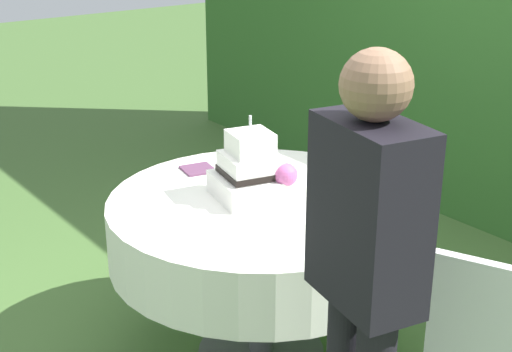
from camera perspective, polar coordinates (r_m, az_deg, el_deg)
The scene contains 9 objects.
ground_plane at distance 3.46m, azimuth 0.40°, elevation -13.61°, with size 20.00×20.00×0.00m, color #476B33.
cake_table at distance 3.15m, azimuth 0.43°, elevation -4.13°, with size 1.31×1.31×0.77m.
wedding_cake at distance 3.07m, azimuth -0.29°, elevation 0.28°, with size 0.36×0.35×0.36m.
serving_plate_near at distance 3.06m, azimuth 9.89°, elevation -2.29°, with size 0.10×0.10×0.01m, color white.
serving_plate_far at distance 2.72m, azimuth 6.65°, elevation -5.17°, with size 0.11×0.11×0.01m, color white.
serving_plate_left at distance 2.94m, azimuth 8.57°, elevation -3.14°, with size 0.12×0.12×0.01m, color white.
napkin_stack at distance 3.42m, azimuth -4.54°, elevation 0.53°, with size 0.14×0.14×0.01m, color #603856.
garden_chair at distance 2.68m, azimuth 17.95°, elevation -12.35°, with size 0.52×0.52×0.89m.
standing_person at distance 2.18m, azimuth 8.48°, elevation -7.71°, with size 0.39×0.27×1.60m.
Camera 1 is at (2.24, -1.76, 1.97)m, focal length 51.23 mm.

